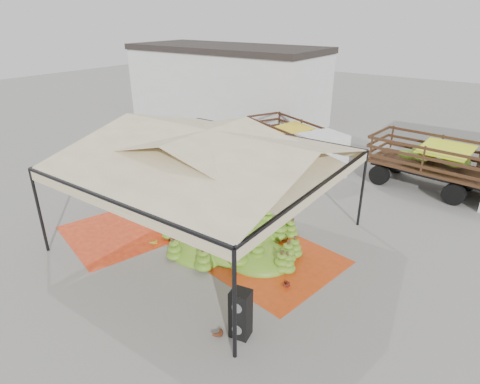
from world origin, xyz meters
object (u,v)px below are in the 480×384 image
Objects in this scene: speaker_stack at (241,314)px; truck_left at (297,140)px; truck_right at (459,164)px; banana_heap at (229,228)px; vendor at (264,189)px.

speaker_stack is 12.98m from truck_left.
truck_left is at bearing -169.85° from truck_right.
truck_right is (5.65, 9.13, 0.86)m from banana_heap.
banana_heap is 10.78m from truck_right.
vendor is at bearing 97.25° from banana_heap.
truck_right reaches higher than speaker_stack.
truck_right reaches higher than truck_left.
vendor is at bearing -49.29° from truck_left.
truck_left reaches higher than vendor.
truck_right is at bearing 28.65° from truck_left.
banana_heap is at bearing -115.45° from truck_right.
vendor is at bearing -127.32° from truck_right.
truck_left is (-4.93, 11.99, 0.65)m from speaker_stack.
speaker_stack is at bearing -96.01° from truck_right.
truck_left is at bearing 101.47° from speaker_stack.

